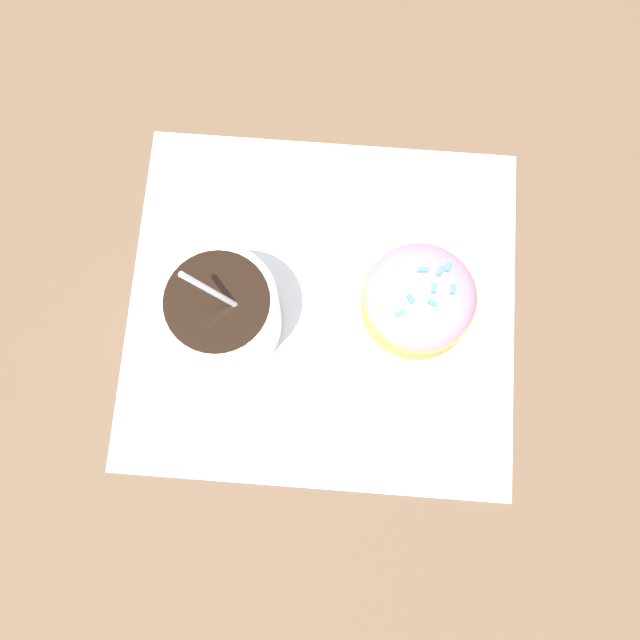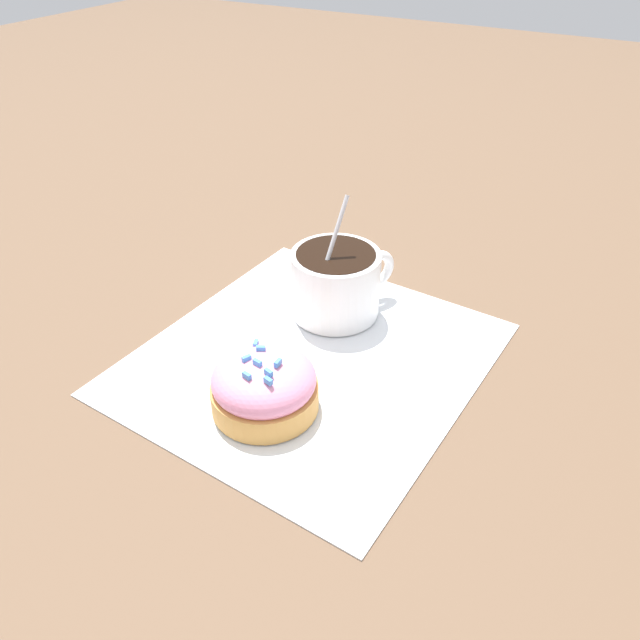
% 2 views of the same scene
% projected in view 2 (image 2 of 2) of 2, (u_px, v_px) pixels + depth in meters
% --- Properties ---
extents(ground_plane, '(3.00, 3.00, 0.00)m').
position_uv_depth(ground_plane, '(311.00, 359.00, 0.54)').
color(ground_plane, brown).
extents(paper_napkin, '(0.31, 0.29, 0.00)m').
position_uv_depth(paper_napkin, '(311.00, 358.00, 0.54)').
color(paper_napkin, white).
rests_on(paper_napkin, ground_plane).
extents(coffee_cup, '(0.10, 0.08, 0.12)m').
position_uv_depth(coffee_cup, '(337.00, 280.00, 0.58)').
color(coffee_cup, white).
rests_on(coffee_cup, paper_napkin).
extents(frosted_pastry, '(0.08, 0.08, 0.05)m').
position_uv_depth(frosted_pastry, '(269.00, 387.00, 0.48)').
color(frosted_pastry, '#D19347').
rests_on(frosted_pastry, paper_napkin).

